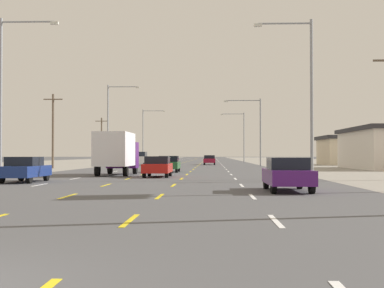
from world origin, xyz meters
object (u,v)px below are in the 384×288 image
(sedan_far_right_nearest, at_px, (287,174))
(sedan_center_turn_mid, at_px, (158,166))
(sedan_center_turn_far, at_px, (169,164))
(streetlight_right_row_2, at_px, (241,133))
(sedan_inner_right_farthest, at_px, (209,160))
(streetlight_right_row_0, at_px, (306,88))
(streetlight_left_row_1, at_px, (111,119))
(streetlight_left_row_0, at_px, (6,87))
(box_truck_inner_left_midfar, at_px, (117,151))
(streetlight_right_row_1, at_px, (256,126))
(sedan_far_left_near, at_px, (25,169))
(streetlight_left_row_2, at_px, (145,132))
(suv_far_left_farther, at_px, (140,158))

(sedan_far_right_nearest, distance_m, sedan_center_turn_mid, 16.32)
(sedan_center_turn_far, height_order, streetlight_right_row_2, streetlight_right_row_2)
(sedan_inner_right_farthest, xyz_separation_m, streetlight_right_row_0, (6.45, -48.65, 5.14))
(sedan_far_right_nearest, distance_m, streetlight_right_row_0, 12.90)
(sedan_center_turn_far, distance_m, streetlight_right_row_2, 61.47)
(streetlight_right_row_0, bearing_deg, streetlight_left_row_1, 117.78)
(streetlight_left_row_0, distance_m, streetlight_left_row_1, 37.11)
(box_truck_inner_left_midfar, bearing_deg, streetlight_right_row_1, 66.94)
(sedan_center_turn_far, bearing_deg, box_truck_inner_left_midfar, -114.77)
(sedan_far_right_nearest, bearing_deg, sedan_far_left_near, 152.81)
(streetlight_left_row_1, xyz_separation_m, streetlight_right_row_1, (19.31, 0.00, -0.92))
(sedan_far_right_nearest, relative_size, streetlight_left_row_0, 0.43)
(sedan_center_turn_far, height_order, streetlight_left_row_0, streetlight_left_row_0)
(streetlight_left_row_2, relative_size, streetlight_right_row_2, 1.07)
(sedan_center_turn_mid, height_order, sedan_inner_right_farthest, same)
(sedan_far_right_nearest, bearing_deg, suv_far_left_farther, 103.69)
(sedan_inner_right_farthest, distance_m, streetlight_right_row_2, 26.81)
(sedan_far_right_nearest, height_order, sedan_center_turn_far, same)
(sedan_far_right_nearest, distance_m, box_truck_inner_left_midfar, 20.70)
(sedan_center_turn_mid, distance_m, sedan_center_turn_far, 10.53)
(suv_far_left_farther, height_order, sedan_inner_right_farthest, suv_far_left_farther)
(streetlight_right_row_1, xyz_separation_m, streetlight_right_row_2, (0.07, 37.11, 0.48))
(streetlight_left_row_2, bearing_deg, sedan_inner_right_farthest, -62.96)
(suv_far_left_farther, height_order, streetlight_right_row_1, streetlight_right_row_1)
(sedan_inner_right_farthest, xyz_separation_m, streetlight_left_row_1, (-13.09, -11.54, 5.50))
(sedan_far_left_near, xyz_separation_m, sedan_inner_right_farthest, (10.38, 52.94, 0.00))
(streetlight_right_row_0, distance_m, streetlight_left_row_2, 76.73)
(sedan_inner_right_farthest, bearing_deg, box_truck_inner_left_midfar, -99.27)
(streetlight_right_row_2, bearing_deg, streetlight_left_row_0, -104.68)
(sedan_far_right_nearest, xyz_separation_m, sedan_center_turn_mid, (-7.11, 14.69, 0.00))
(sedan_center_turn_mid, distance_m, box_truck_inner_left_midfar, 4.75)
(sedan_far_left_near, xyz_separation_m, streetlight_right_row_2, (16.66, 78.50, 5.06))
(sedan_inner_right_farthest, bearing_deg, sedan_far_left_near, -101.09)
(streetlight_left_row_1, height_order, streetlight_left_row_2, streetlight_left_row_1)
(sedan_far_right_nearest, distance_m, sedan_center_turn_far, 26.21)
(sedan_far_right_nearest, relative_size, box_truck_inner_left_midfar, 0.63)
(box_truck_inner_left_midfar, xyz_separation_m, streetlight_right_row_1, (13.13, 30.84, 3.50))
(streetlight_left_row_0, bearing_deg, sedan_center_turn_mid, 18.27)
(sedan_center_turn_far, height_order, streetlight_left_row_2, streetlight_left_row_2)
(suv_far_left_farther, bearing_deg, streetlight_left_row_0, -93.50)
(sedan_inner_right_farthest, relative_size, streetlight_right_row_0, 0.44)
(sedan_center_turn_far, relative_size, streetlight_left_row_0, 0.43)
(suv_far_left_farther, relative_size, streetlight_left_row_0, 0.46)
(sedan_far_right_nearest, bearing_deg, streetlight_right_row_0, 76.31)
(box_truck_inner_left_midfar, bearing_deg, suv_far_left_farther, 94.94)
(suv_far_left_farther, bearing_deg, streetlight_left_row_2, 95.47)
(sedan_far_right_nearest, relative_size, streetlight_left_row_2, 0.42)
(suv_far_left_farther, distance_m, streetlight_right_row_1, 19.24)
(sedan_far_right_nearest, height_order, sedan_far_left_near, same)
(sedan_center_turn_mid, xyz_separation_m, sedan_inner_right_farthest, (3.46, 45.45, 0.00))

